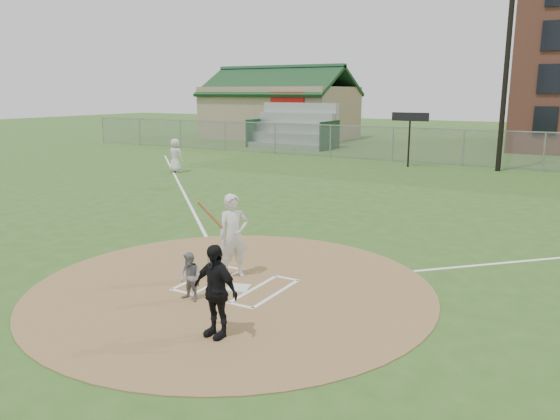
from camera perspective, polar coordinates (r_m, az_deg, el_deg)
The scene contains 14 objects.
ground at distance 11.59m, azimuth -5.02°, elevation -8.13°, with size 140.00×140.00×0.00m, color #2C521C.
dirt_circle at distance 11.59m, azimuth -5.02°, elevation -8.08°, with size 8.40×8.40×0.02m, color olive.
home_plate at distance 11.50m, azimuth -4.42°, elevation -8.11°, with size 0.45×0.45×0.03m, color silver.
foul_line_third at distance 23.86m, azimuth -10.32°, elevation 2.38°, with size 0.10×24.00×0.01m, color white.
catcher at distance 10.83m, azimuth -9.38°, elevation -6.92°, with size 0.47×0.37×0.97m, color gray.
umpire at distance 9.17m, azimuth -6.78°, elevation -8.37°, with size 0.93×0.39×1.59m, color black.
ondeck_player at distance 28.24m, azimuth -10.87°, elevation 5.61°, with size 0.83×0.54×1.70m, color silver.
batters_boxes at distance 11.70m, azimuth -4.60°, elevation -7.80°, with size 2.08×1.88×0.01m.
batter_at_plate at distance 11.98m, azimuth -4.90°, elevation -2.68°, with size 0.89×1.06×1.85m.
outfield_fence at distance 31.64m, azimuth 18.62°, elevation 6.19°, with size 56.08×0.08×2.03m.
bleachers at distance 40.09m, azimuth 1.31°, elevation 8.81°, with size 6.08×3.20×3.20m.
clubhouse at distance 48.42m, azimuth -0.01°, elevation 10.36°, with size 12.20×8.71×6.23m.
light_pole at distance 30.27m, azimuth 22.81°, elevation 16.26°, with size 1.20×0.30×12.22m.
scoreboard_sign at distance 30.40m, azimuth 13.42°, elevation 8.87°, with size 2.00×0.10×2.93m.
Camera 1 is at (6.30, -8.85, 4.04)m, focal length 35.00 mm.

